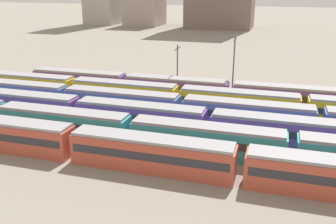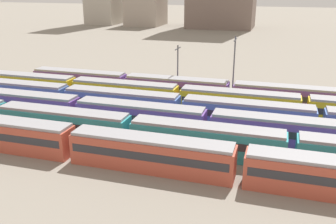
% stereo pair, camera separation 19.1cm
% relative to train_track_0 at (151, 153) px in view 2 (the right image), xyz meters
% --- Properties ---
extents(ground_plane, '(600.00, 600.00, 0.00)m').
position_rel_train_track_0_xyz_m(ground_plane, '(-20.91, 13.00, -1.90)').
color(ground_plane, gray).
extents(train_track_0, '(55.80, 3.06, 3.75)m').
position_rel_train_track_0_xyz_m(train_track_0, '(0.00, 0.00, 0.00)').
color(train_track_0, '#BC4C38').
rests_on(train_track_0, ground_plane).
extents(train_track_1, '(112.50, 3.06, 3.75)m').
position_rel_train_track_0_xyz_m(train_track_1, '(14.41, 5.20, 0.00)').
color(train_track_1, teal).
rests_on(train_track_1, ground_plane).
extents(train_track_2, '(93.60, 3.06, 3.75)m').
position_rel_train_track_0_xyz_m(train_track_2, '(13.64, 10.40, 0.00)').
color(train_track_2, '#6B429E').
rests_on(train_track_2, ground_plane).
extents(train_track_3, '(112.50, 3.06, 3.75)m').
position_rel_train_track_0_xyz_m(train_track_3, '(18.10, 15.60, 0.00)').
color(train_track_3, '#4C70BC').
rests_on(train_track_3, ground_plane).
extents(train_track_4, '(112.50, 3.06, 3.75)m').
position_rel_train_track_0_xyz_m(train_track_4, '(16.32, 20.80, 0.00)').
color(train_track_4, yellow).
rests_on(train_track_4, ground_plane).
extents(train_track_5, '(74.70, 3.06, 3.75)m').
position_rel_train_track_0_xyz_m(train_track_5, '(4.95, 26.00, 0.00)').
color(train_track_5, '#6B429E').
rests_on(train_track_5, ground_plane).
extents(catenary_pole_1, '(0.24, 3.20, 10.79)m').
position_rel_train_track_0_xyz_m(catenary_pole_1, '(4.81, 29.20, 4.05)').
color(catenary_pole_1, '#4C4C51').
rests_on(catenary_pole_1, ground_plane).
extents(catenary_pole_3, '(0.24, 3.20, 8.90)m').
position_rel_train_track_0_xyz_m(catenary_pole_3, '(-5.09, 28.87, 3.07)').
color(catenary_pole_3, '#4C4C51').
rests_on(catenary_pole_3, ground_plane).
extents(distant_building_1, '(16.04, 18.74, 22.03)m').
position_rel_train_track_0_xyz_m(distant_building_1, '(-51.47, 138.70, 9.11)').
color(distant_building_1, '#A89989').
rests_on(distant_building_1, ground_plane).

